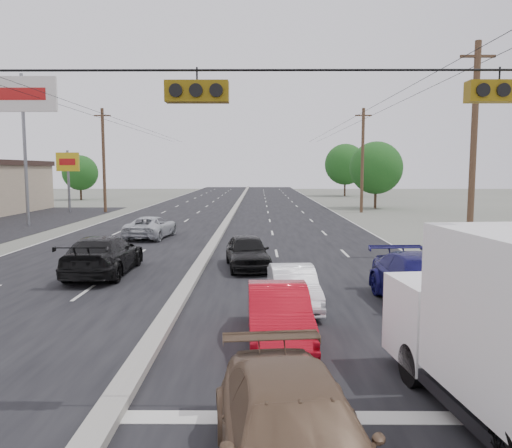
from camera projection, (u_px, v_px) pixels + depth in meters
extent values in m
plane|color=#606356|center=(117.00, 404.00, 8.88)|extent=(200.00, 200.00, 0.00)
cube|color=black|center=(226.00, 223.00, 38.70)|extent=(20.00, 160.00, 0.02)
cube|color=gray|center=(226.00, 222.00, 38.69)|extent=(0.50, 160.00, 0.20)
cylinder|color=#422D1E|center=(104.00, 161.00, 48.17)|extent=(0.30, 0.30, 10.00)
cube|color=#422D1E|center=(102.00, 116.00, 47.71)|extent=(1.60, 0.12, 0.12)
cylinder|color=#422D1E|center=(473.00, 151.00, 23.17)|extent=(0.30, 0.30, 10.00)
cube|color=#422D1E|center=(478.00, 56.00, 22.70)|extent=(1.60, 0.12, 0.12)
cylinder|color=#422D1E|center=(362.00, 161.00, 48.02)|extent=(0.30, 0.30, 10.00)
cube|color=#422D1E|center=(363.00, 115.00, 47.55)|extent=(1.60, 0.12, 0.12)
cylinder|color=black|center=(106.00, 70.00, 8.25)|extent=(25.00, 0.04, 0.04)
cube|color=#72590C|center=(197.00, 92.00, 8.28)|extent=(1.05, 0.30, 0.35)
cube|color=#72590C|center=(499.00, 92.00, 8.25)|extent=(1.05, 0.30, 0.35)
cylinder|color=slate|center=(25.00, 151.00, 36.20)|extent=(0.24, 0.24, 11.00)
cube|color=silver|center=(22.00, 94.00, 35.76)|extent=(5.00, 0.25, 2.50)
cylinder|color=slate|center=(69.00, 182.00, 48.41)|extent=(0.24, 0.24, 6.00)
cube|color=gold|center=(68.00, 162.00, 48.21)|extent=(2.20, 0.25, 1.80)
cylinder|color=#382619|center=(81.00, 192.00, 68.54)|extent=(0.28, 0.28, 2.16)
sphere|color=#154F19|center=(80.00, 173.00, 68.25)|extent=(4.80, 4.80, 4.80)
cylinder|color=#382619|center=(375.00, 197.00, 53.38)|extent=(0.28, 0.28, 2.52)
sphere|color=#154F19|center=(376.00, 168.00, 53.05)|extent=(5.60, 5.60, 5.60)
cylinder|color=#382619|center=(345.00, 187.00, 78.21)|extent=(0.28, 0.28, 2.88)
sphere|color=#154F19|center=(345.00, 164.00, 77.82)|extent=(6.40, 6.40, 6.40)
cube|color=white|center=(456.00, 323.00, 9.86)|extent=(2.38, 1.98, 1.65)
cylinder|color=black|center=(413.00, 365.00, 9.61)|extent=(0.37, 0.85, 0.82)
cylinder|color=black|center=(507.00, 361.00, 9.81)|extent=(0.37, 0.85, 0.82)
imported|color=brown|center=(296.00, 442.00, 6.35)|extent=(2.52, 5.05, 1.41)
imported|color=#B30B19|center=(278.00, 315.00, 12.01)|extent=(1.58, 4.17, 1.36)
imported|color=black|center=(247.00, 252.00, 21.01)|extent=(2.20, 4.35, 1.42)
imported|color=white|center=(293.00, 288.00, 15.05)|extent=(1.54, 3.81, 1.23)
imported|color=#131054|center=(423.00, 283.00, 14.90)|extent=(2.54, 5.55, 1.57)
imported|color=black|center=(103.00, 255.00, 19.74)|extent=(2.22, 5.40, 1.56)
imported|color=#B6B9BE|center=(151.00, 227.00, 30.33)|extent=(2.72, 4.99, 1.33)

